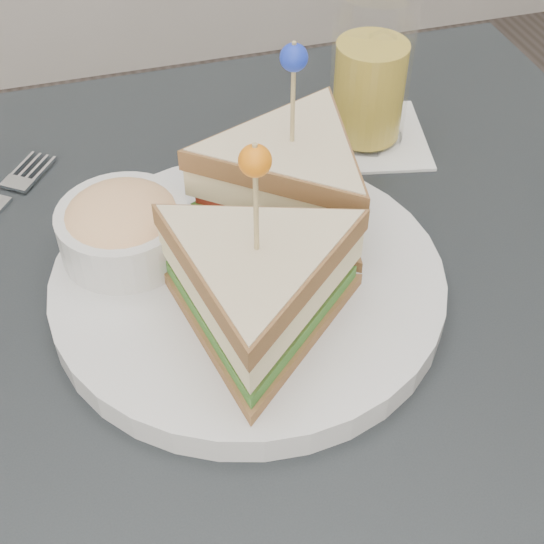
% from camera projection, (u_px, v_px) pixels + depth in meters
% --- Properties ---
extents(table, '(0.80, 0.80, 0.75)m').
position_uv_depth(table, '(264.00, 392.00, 0.62)').
color(table, black).
rests_on(table, ground).
extents(plate_meal, '(0.35, 0.36, 0.18)m').
position_uv_depth(plate_meal, '(254.00, 241.00, 0.56)').
color(plate_meal, silver).
rests_on(plate_meal, table).
extents(drink_set, '(0.14, 0.14, 0.15)m').
position_uv_depth(drink_set, '(370.00, 77.00, 0.70)').
color(drink_set, silver).
rests_on(drink_set, table).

